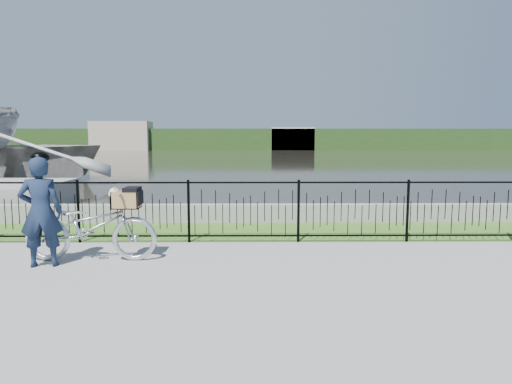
{
  "coord_description": "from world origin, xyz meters",
  "views": [
    {
      "loc": [
        0.13,
        -6.6,
        1.93
      ],
      "look_at": [
        0.22,
        1.0,
        1.0
      ],
      "focal_mm": 32.0,
      "sensor_mm": 36.0,
      "label": 1
    }
  ],
  "objects": [
    {
      "name": "ground",
      "position": [
        0.0,
        0.0,
        0.0
      ],
      "size": [
        120.0,
        120.0,
        0.0
      ],
      "primitive_type": "plane",
      "color": "gray",
      "rests_on": "ground"
    },
    {
      "name": "grass_strip",
      "position": [
        0.0,
        2.6,
        0.0
      ],
      "size": [
        60.0,
        2.0,
        0.01
      ],
      "primitive_type": "cube",
      "color": "#3F6D22",
      "rests_on": "ground"
    },
    {
      "name": "water",
      "position": [
        0.0,
        33.0,
        0.0
      ],
      "size": [
        120.0,
        120.0,
        0.0
      ],
      "primitive_type": "plane",
      "color": "#28271F",
      "rests_on": "ground"
    },
    {
      "name": "quay_wall",
      "position": [
        0.0,
        3.6,
        0.2
      ],
      "size": [
        60.0,
        0.3,
        0.4
      ],
      "primitive_type": "cube",
      "color": "gray",
      "rests_on": "ground"
    },
    {
      "name": "fence",
      "position": [
        0.0,
        1.6,
        0.58
      ],
      "size": [
        14.0,
        0.06,
        1.15
      ],
      "primitive_type": null,
      "color": "black",
      "rests_on": "ground"
    },
    {
      "name": "far_treeline",
      "position": [
        0.0,
        60.0,
        1.5
      ],
      "size": [
        120.0,
        6.0,
        3.0
      ],
      "primitive_type": "cube",
      "color": "#244119",
      "rests_on": "ground"
    },
    {
      "name": "far_building_left",
      "position": [
        -18.0,
        58.0,
        2.0
      ],
      "size": [
        8.0,
        4.0,
        4.0
      ],
      "primitive_type": "cube",
      "color": "#AA9B88",
      "rests_on": "ground"
    },
    {
      "name": "far_building_right",
      "position": [
        6.0,
        58.5,
        1.6
      ],
      "size": [
        6.0,
        3.0,
        3.2
      ],
      "primitive_type": "cube",
      "color": "#AA9B88",
      "rests_on": "ground"
    },
    {
      "name": "bicycle_rig",
      "position": [
        -2.35,
        0.4,
        0.54
      ],
      "size": [
        2.04,
        0.71,
        1.17
      ],
      "color": "silver",
      "rests_on": "ground"
    },
    {
      "name": "cyclist",
      "position": [
        -2.97,
        0.08,
        0.85
      ],
      "size": [
        0.67,
        0.51,
        1.72
      ],
      "color": "#15213B",
      "rests_on": "ground"
    }
  ]
}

